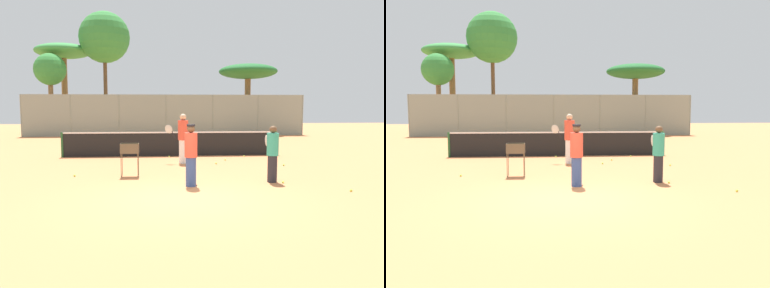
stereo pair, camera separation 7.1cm
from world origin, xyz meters
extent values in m
plane|color=#D37F4C|center=(0.00, 0.00, 0.00)|extent=(80.00, 80.00, 0.00)
cylinder|color=#26592D|center=(-4.68, 7.72, 0.54)|extent=(0.10, 0.10, 1.07)
cylinder|color=#26592D|center=(4.68, 7.72, 0.54)|extent=(0.10, 0.10, 1.07)
cube|color=black|center=(0.00, 7.72, 0.51)|extent=(9.37, 0.01, 1.01)
cube|color=white|center=(0.00, 7.72, 1.04)|extent=(9.37, 0.02, 0.06)
cylinder|color=gray|center=(-10.42, 19.25, 1.53)|extent=(0.08, 0.08, 3.06)
cylinder|color=gray|center=(-6.95, 19.25, 1.53)|extent=(0.08, 0.08, 3.06)
cylinder|color=gray|center=(-3.47, 19.25, 1.53)|extent=(0.08, 0.08, 3.06)
cylinder|color=gray|center=(0.00, 19.25, 1.53)|extent=(0.08, 0.08, 3.06)
cylinder|color=gray|center=(3.47, 19.25, 1.53)|extent=(0.08, 0.08, 3.06)
cylinder|color=gray|center=(6.95, 19.25, 1.53)|extent=(0.08, 0.08, 3.06)
cylinder|color=gray|center=(10.42, 19.25, 1.53)|extent=(0.08, 0.08, 3.06)
cube|color=gray|center=(0.00, 19.25, 1.53)|extent=(20.85, 0.01, 3.06)
cylinder|color=brown|center=(-9.26, 22.77, 2.20)|extent=(0.38, 0.38, 4.40)
sphere|color=#338438|center=(-9.26, 22.77, 5.17)|extent=(2.56, 2.56, 2.56)
cylinder|color=brown|center=(6.58, 21.18, 2.20)|extent=(0.47, 0.47, 4.39)
ellipsoid|color=#1E6028|center=(6.58, 21.18, 4.98)|extent=(4.65, 4.65, 1.16)
cylinder|color=brown|center=(-5.07, 24.11, 3.35)|extent=(0.32, 0.32, 6.71)
sphere|color=#338438|center=(-5.07, 24.11, 7.98)|extent=(4.26, 4.26, 4.26)
cylinder|color=brown|center=(-8.73, 25.13, 3.17)|extent=(0.51, 0.51, 6.34)
ellipsoid|color=#388E42|center=(-8.73, 25.13, 6.95)|extent=(4.85, 4.85, 1.21)
cylinder|color=#26262D|center=(2.69, 1.72, 0.38)|extent=(0.27, 0.27, 0.77)
cylinder|color=teal|center=(2.69, 1.72, 1.09)|extent=(0.34, 0.34, 0.64)
sphere|color=brown|center=(2.69, 1.72, 1.52)|extent=(0.21, 0.21, 0.21)
cylinder|color=black|center=(2.67, 2.07, 0.93)|extent=(0.04, 0.15, 0.27)
ellipsoid|color=silver|center=(2.66, 2.24, 1.15)|extent=(0.05, 0.40, 0.43)
cylinder|color=white|center=(0.38, 5.55, 0.45)|extent=(0.32, 0.32, 0.90)
cylinder|color=#E54C38|center=(0.38, 5.55, 1.27)|extent=(0.39, 0.39, 0.75)
sphere|color=#DBB28C|center=(0.38, 5.55, 1.77)|extent=(0.24, 0.24, 0.24)
cylinder|color=black|center=(0.01, 5.65, 1.09)|extent=(0.15, 0.07, 0.27)
ellipsoid|color=silver|center=(-0.17, 5.70, 1.31)|extent=(0.39, 0.14, 0.43)
cylinder|color=#334C8C|center=(0.32, 1.37, 0.40)|extent=(0.28, 0.28, 0.80)
cylinder|color=#E54C38|center=(0.32, 1.37, 1.13)|extent=(0.35, 0.35, 0.66)
sphere|color=brown|center=(0.32, 1.37, 1.57)|extent=(0.22, 0.22, 0.22)
cylinder|color=black|center=(0.32, 1.37, 1.66)|extent=(0.23, 0.23, 0.05)
cylinder|color=black|center=(0.41, 1.71, 0.96)|extent=(0.07, 0.15, 0.27)
ellipsoid|color=silver|center=(0.46, 1.89, 1.18)|extent=(0.13, 0.39, 0.43)
cylinder|color=brown|center=(-1.70, 2.84, 0.36)|extent=(0.02, 0.02, 0.72)
cylinder|color=brown|center=(-1.19, 2.84, 0.36)|extent=(0.02, 0.02, 0.72)
cylinder|color=brown|center=(-1.70, 3.20, 0.36)|extent=(0.02, 0.02, 0.72)
cylinder|color=brown|center=(-1.19, 3.20, 0.36)|extent=(0.02, 0.02, 0.72)
cube|color=brown|center=(-1.45, 3.02, 0.73)|extent=(0.55, 0.40, 0.01)
cube|color=brown|center=(-1.45, 2.82, 0.87)|extent=(0.55, 0.01, 0.30)
cube|color=brown|center=(-1.45, 3.22, 0.87)|extent=(0.55, 0.01, 0.30)
cube|color=brown|center=(-1.72, 3.02, 0.87)|extent=(0.01, 0.40, 0.30)
cube|color=brown|center=(-1.17, 3.02, 0.87)|extent=(0.01, 0.40, 0.30)
sphere|color=#D1E54C|center=(-1.55, 3.04, 0.82)|extent=(0.07, 0.07, 0.07)
sphere|color=#D1E54C|center=(-1.28, 2.90, 0.77)|extent=(0.07, 0.07, 0.07)
sphere|color=#D1E54C|center=(-1.55, 3.16, 0.77)|extent=(0.07, 0.07, 0.07)
sphere|color=#D1E54C|center=(-1.53, 2.88, 0.82)|extent=(0.07, 0.07, 0.07)
sphere|color=#D1E54C|center=(-1.26, 2.96, 0.77)|extent=(0.07, 0.07, 0.07)
sphere|color=#D1E54C|center=(-1.43, 3.04, 0.77)|extent=(0.07, 0.07, 0.07)
sphere|color=#D1E54C|center=(-1.52, 3.13, 0.77)|extent=(0.07, 0.07, 0.07)
sphere|color=#D1E54C|center=(-1.38, 3.09, 0.77)|extent=(0.07, 0.07, 0.07)
sphere|color=#D1E54C|center=(2.95, 1.53, 0.03)|extent=(0.07, 0.07, 0.07)
sphere|color=#D1E54C|center=(-0.11, 7.31, 0.03)|extent=(0.07, 0.07, 0.07)
sphere|color=#D1E54C|center=(4.01, 4.58, 0.03)|extent=(0.07, 0.07, 0.07)
sphere|color=#D1E54C|center=(3.13, 7.19, 0.03)|extent=(0.07, 0.07, 0.07)
sphere|color=#D1E54C|center=(-3.15, 3.07, 0.03)|extent=(0.07, 0.07, 0.07)
sphere|color=#D1E54C|center=(0.47, 5.94, 0.03)|extent=(0.07, 0.07, 0.07)
sphere|color=#D1E54C|center=(2.11, 6.12, 0.03)|extent=(0.07, 0.07, 0.07)
sphere|color=#D1E54C|center=(4.33, 0.34, 0.03)|extent=(0.07, 0.07, 0.07)
sphere|color=#D1E54C|center=(1.60, 5.21, 0.03)|extent=(0.07, 0.07, 0.07)
cube|color=#3F4C8C|center=(2.34, 22.66, 0.45)|extent=(4.20, 1.70, 0.90)
cube|color=#33383D|center=(2.14, 22.66, 1.25)|extent=(2.20, 1.50, 0.70)
camera|label=1|loc=(-0.52, -8.62, 2.15)|focal=35.00mm
camera|label=2|loc=(-0.45, -8.62, 2.15)|focal=35.00mm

